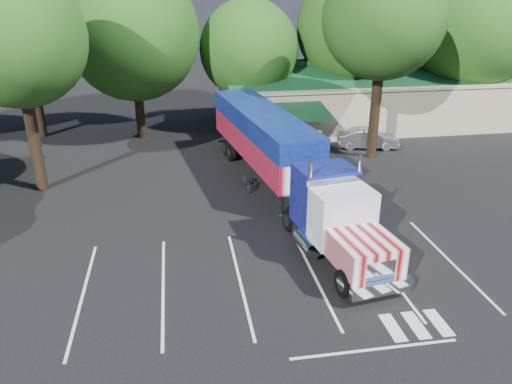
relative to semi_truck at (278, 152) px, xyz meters
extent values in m
plane|color=black|center=(-3.50, -3.15, -2.57)|extent=(120.00, 120.00, 0.00)
cube|color=tan|center=(10.50, 14.85, -0.57)|extent=(24.00, 11.00, 4.00)
cube|color=#124123|center=(10.50, 12.45, 1.93)|extent=(24.20, 6.25, 2.10)
cube|color=#124123|center=(10.50, 17.25, 1.93)|extent=(24.20, 6.25, 2.10)
cube|color=tan|center=(2.50, 9.15, -1.17)|extent=(5.00, 2.50, 2.80)
cube|color=#124123|center=(2.50, 7.85, 0.33)|extent=(5.40, 3.19, 0.80)
cylinder|color=black|center=(-16.50, 14.65, -0.57)|extent=(0.70, 0.70, 4.00)
sphere|color=#1C4B15|center=(-16.50, 14.65, 4.58)|extent=(8.40, 8.40, 8.40)
cylinder|color=black|center=(-8.50, 13.05, -0.42)|extent=(0.70, 0.70, 4.30)
sphere|color=#1C4B15|center=(-8.50, 13.05, 5.48)|extent=(10.00, 10.00, 10.00)
cylinder|color=black|center=(0.50, 14.35, -0.77)|extent=(0.70, 0.70, 3.60)
sphere|color=#1C4B15|center=(0.50, 14.35, 4.03)|extent=(8.00, 8.00, 8.00)
cylinder|color=black|center=(9.50, 14.85, -0.32)|extent=(0.70, 0.70, 4.50)
sphere|color=#1C4B15|center=(9.50, 14.85, 5.53)|extent=(9.60, 9.60, 9.60)
cylinder|color=black|center=(19.50, 13.65, -0.62)|extent=(0.70, 0.70, 3.90)
sphere|color=#1C4B15|center=(19.50, 13.65, 5.23)|extent=(10.40, 10.40, 10.40)
cylinder|color=black|center=(-14.00, 2.85, 0.43)|extent=(0.70, 0.70, 6.00)
sphere|color=#1C4B15|center=(-14.00, 2.85, 6.28)|extent=(7.60, 7.60, 7.60)
cylinder|color=black|center=(8.00, 5.35, 0.68)|extent=(0.70, 0.70, 6.50)
sphere|color=#1C4B15|center=(8.00, 5.35, 6.93)|extent=(8.00, 8.00, 8.00)
cube|color=black|center=(1.14, -7.72, -1.77)|extent=(2.12, 7.46, 0.26)
cube|color=white|center=(1.71, -11.64, -1.88)|extent=(2.65, 0.65, 0.58)
cube|color=white|center=(1.68, -11.43, -1.25)|extent=(1.27, 0.31, 0.95)
cube|color=white|center=(1.51, -10.23, -1.04)|extent=(2.77, 2.86, 1.21)
cube|color=silver|center=(1.20, -8.14, -0.40)|extent=(2.86, 2.05, 2.43)
cube|color=black|center=(1.30, -8.82, 0.12)|extent=(2.41, 0.44, 1.05)
cube|color=white|center=(1.07, -7.25, 0.97)|extent=(2.73, 0.50, 0.26)
cube|color=#0B134E|center=(0.92, -6.26, -0.19)|extent=(2.92, 2.47, 2.85)
cylinder|color=white|center=(-0.14, -7.38, 0.18)|extent=(0.22, 0.22, 3.59)
cylinder|color=white|center=(2.26, -7.02, 0.18)|extent=(0.22, 0.22, 3.59)
cylinder|color=white|center=(-0.29, -7.83, -1.77)|extent=(0.93, 1.77, 0.70)
cylinder|color=white|center=(2.53, -7.41, -1.77)|extent=(0.93, 1.77, 0.70)
cube|color=white|center=(-0.41, 2.82, -0.30)|extent=(4.68, 13.76, 1.58)
cube|color=navy|center=(-0.41, 2.82, 1.13)|extent=(4.68, 13.76, 1.27)
cube|color=black|center=(-1.06, 7.20, -1.67)|extent=(1.79, 3.84, 0.37)
cube|color=black|center=(-0.32, -2.93, -1.83)|extent=(0.14, 0.14, 1.48)
cube|color=black|center=(1.15, -2.71, -1.83)|extent=(0.14, 0.14, 1.48)
cube|color=white|center=(-1.41, 9.60, -2.09)|extent=(2.52, 0.49, 0.13)
cylinder|color=black|center=(0.49, -10.91, -1.99)|extent=(0.53, 1.20, 1.16)
cylinder|color=black|center=(2.68, -10.59, -1.99)|extent=(0.53, 1.20, 1.16)
cylinder|color=black|center=(-0.22, -6.11, -1.99)|extent=(0.53, 1.20, 1.16)
cylinder|color=black|center=(1.97, -5.79, -1.99)|extent=(0.53, 1.20, 1.16)
cylinder|color=black|center=(-0.39, -4.96, -1.99)|extent=(0.53, 1.20, 1.16)
cylinder|color=black|center=(1.80, -4.64, -1.99)|extent=(0.53, 1.20, 1.16)
cylinder|color=black|center=(-2.03, 6.21, -1.99)|extent=(0.53, 1.20, 1.16)
cylinder|color=black|center=(0.16, 6.53, -1.99)|extent=(0.53, 1.20, 1.16)
cylinder|color=black|center=(-2.22, 7.46, -1.99)|extent=(0.53, 1.20, 1.16)
cylinder|color=black|center=(-0.03, 7.78, -1.99)|extent=(0.53, 1.20, 1.16)
imported|color=black|center=(1.00, -5.21, -1.79)|extent=(0.46, 0.62, 1.55)
imported|color=black|center=(-1.70, 0.89, -2.06)|extent=(0.76, 1.95, 1.01)
imported|color=#93959A|center=(8.50, 7.35, -1.82)|extent=(4.78, 2.53, 1.50)
camera|label=1|loc=(-5.76, -26.97, 9.09)|focal=35.00mm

